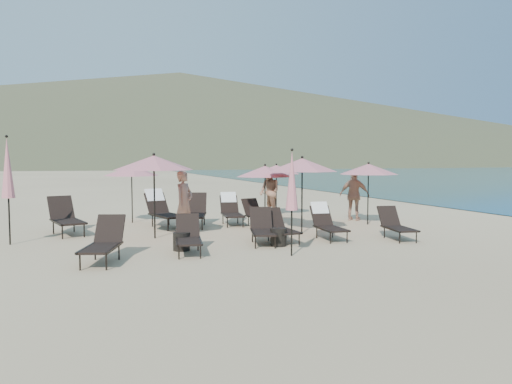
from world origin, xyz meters
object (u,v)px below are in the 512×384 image
object	(u,v)px
beachgoer_b	(269,192)
lounger_10	(258,214)
lounger_0	(104,242)
lounger_8	(195,211)
lounger_2	(263,228)
beachgoer_a	(184,202)
umbrella_open_5	(368,169)
lounger_4	(327,222)
beachgoer_c	(354,195)
lounger_3	(280,227)
umbrella_closed_0	(292,181)
side_table_1	(278,237)
lounger_7	(163,209)
umbrella_open_3	(132,171)
umbrella_closed_1	(8,169)
lounger_5	(396,225)
umbrella_open_0	(154,163)
side_table_0	(181,241)
umbrella_open_2	(302,165)
lounger_6	(66,217)
umbrella_open_1	(265,171)
umbrella_open_4	(276,170)
lounger_9	(231,209)
lounger_1	(188,236)

from	to	relation	value
beachgoer_b	lounger_10	bearing A→B (deg)	-40.54
lounger_0	lounger_8	distance (m)	5.63
lounger_2	beachgoer_b	xyz separation A→B (m)	(2.47, 5.64, 0.50)
lounger_10	lounger_2	bearing A→B (deg)	-117.04
beachgoer_a	umbrella_open_5	bearing A→B (deg)	-44.78
lounger_4	beachgoer_c	bearing A→B (deg)	53.91
lounger_3	umbrella_closed_0	distance (m)	2.31
umbrella_closed_0	side_table_1	world-z (taller)	umbrella_closed_0
umbrella_closed_0	beachgoer_b	world-z (taller)	umbrella_closed_0
lounger_2	umbrella_open_5	xyz separation A→B (m)	(4.58, 2.18, 1.42)
umbrella_closed_0	lounger_10	bearing A→B (deg)	78.17
lounger_3	lounger_7	bearing A→B (deg)	120.74
lounger_0	beachgoer_c	distance (m)	9.71
lounger_0	umbrella_open_3	bearing A→B (deg)	97.05
lounger_3	beachgoer_c	size ratio (longest dim) A/B	0.82
umbrella_closed_0	lounger_0	bearing A→B (deg)	169.07
lounger_0	umbrella_closed_1	world-z (taller)	umbrella_closed_1
lounger_8	lounger_5	bearing A→B (deg)	-25.97
umbrella_open_0	side_table_1	world-z (taller)	umbrella_open_0
side_table_0	beachgoer_c	xyz separation A→B (m)	(6.90, 3.49, 0.68)
lounger_8	umbrella_open_0	distance (m)	2.95
umbrella_open_2	umbrella_open_5	bearing A→B (deg)	18.39
lounger_6	side_table_1	size ratio (longest dim) A/B	4.37
lounger_8	lounger_6	bearing A→B (deg)	-157.71
lounger_4	umbrella_open_1	size ratio (longest dim) A/B	0.79
lounger_6	lounger_7	bearing A→B (deg)	-1.02
lounger_7	umbrella_open_5	xyz separation A→B (m)	(6.44, -1.89, 1.27)
side_table_0	side_table_1	size ratio (longest dim) A/B	0.96
umbrella_closed_1	side_table_1	bearing A→B (deg)	-21.93
lounger_6	side_table_1	world-z (taller)	lounger_6
side_table_1	beachgoer_a	world-z (taller)	beachgoer_a
lounger_0	beachgoer_c	world-z (taller)	beachgoer_c
lounger_7	umbrella_open_4	xyz separation A→B (m)	(4.59, 1.52, 1.19)
umbrella_open_1	lounger_3	bearing A→B (deg)	-102.92
side_table_0	lounger_9	bearing A→B (deg)	58.12
lounger_1	beachgoer_b	bearing A→B (deg)	64.52
umbrella_open_1	umbrella_closed_1	distance (m)	7.24
lounger_3	umbrella_closed_1	distance (m)	7.08
lounger_6	umbrella_open_2	distance (m)	7.01
lounger_10	umbrella_closed_1	size ratio (longest dim) A/B	0.56
beachgoer_c	lounger_6	bearing A→B (deg)	45.11
umbrella_closed_1	beachgoer_a	xyz separation A→B (m)	(4.57, 0.29, -1.02)
lounger_10	umbrella_open_5	distance (m)	3.92
umbrella_open_4	beachgoer_a	world-z (taller)	umbrella_open_4
lounger_5	umbrella_open_5	bearing A→B (deg)	81.99
umbrella_closed_0	umbrella_closed_1	size ratio (longest dim) A/B	0.87
lounger_9	beachgoer_c	xyz separation A→B (m)	(4.37, -0.58, 0.40)
lounger_5	umbrella_open_5	world-z (taller)	umbrella_open_5
lounger_10	lounger_3	bearing A→B (deg)	-107.98
lounger_5	side_table_0	distance (m)	5.83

